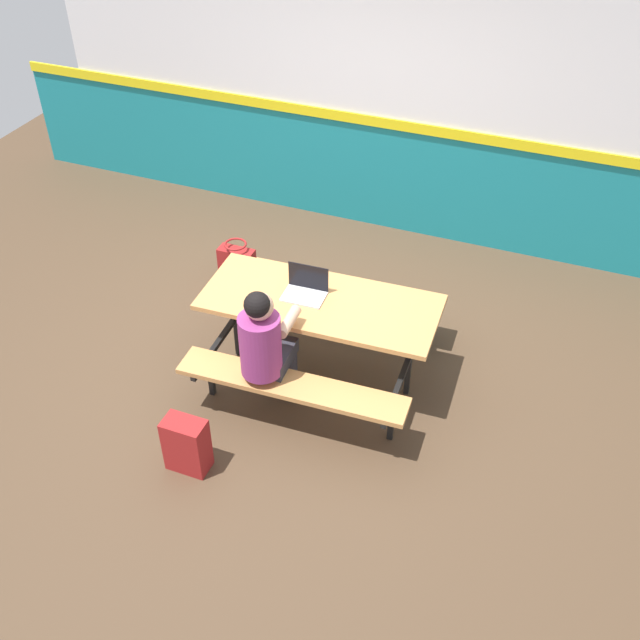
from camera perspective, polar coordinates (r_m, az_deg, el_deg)
ground_plane at (r=6.24m, az=-3.31°, el=-3.19°), size 10.00×10.00×0.02m
accent_backdrop at (r=7.48m, az=4.14°, el=15.82°), size 8.00×0.14×2.60m
picnic_table_main at (r=5.75m, az=0.00°, el=0.19°), size 1.84×1.62×0.74m
student_nearer at (r=5.33m, az=-4.23°, el=-1.76°), size 0.37×0.53×1.21m
laptop_silver at (r=5.68m, az=-1.12°, el=2.35°), size 0.33×0.23×0.22m
backpack_dark at (r=5.37m, az=-10.11°, el=-9.34°), size 0.30×0.22×0.44m
tote_bag_bright at (r=7.03m, az=-6.35°, el=4.22°), size 0.34×0.21×0.43m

